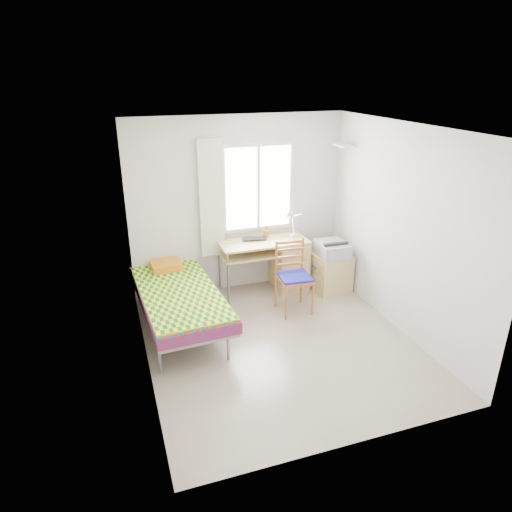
{
  "coord_description": "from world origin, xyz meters",
  "views": [
    {
      "loc": [
        -1.83,
        -4.49,
        3.15
      ],
      "look_at": [
        -0.13,
        0.55,
        0.98
      ],
      "focal_mm": 32.0,
      "sensor_mm": 36.0,
      "label": 1
    }
  ],
  "objects_px": {
    "bed": "(178,294)",
    "printer": "(332,249)",
    "desk": "(285,261)",
    "cabinet": "(330,272)",
    "chair": "(294,272)"
  },
  "relations": [
    {
      "from": "bed",
      "to": "chair",
      "type": "height_order",
      "value": "chair"
    },
    {
      "from": "bed",
      "to": "cabinet",
      "type": "relative_size",
      "value": 3.66
    },
    {
      "from": "cabinet",
      "to": "chair",
      "type": "bearing_deg",
      "value": -159.66
    },
    {
      "from": "bed",
      "to": "desk",
      "type": "bearing_deg",
      "value": 14.72
    },
    {
      "from": "printer",
      "to": "chair",
      "type": "bearing_deg",
      "value": -153.1
    },
    {
      "from": "bed",
      "to": "printer",
      "type": "relative_size",
      "value": 4.25
    },
    {
      "from": "bed",
      "to": "desk",
      "type": "relative_size",
      "value": 1.64
    },
    {
      "from": "desk",
      "to": "cabinet",
      "type": "xyz_separation_m",
      "value": [
        0.63,
        -0.31,
        -0.15
      ]
    },
    {
      "from": "chair",
      "to": "cabinet",
      "type": "bearing_deg",
      "value": 31.0
    },
    {
      "from": "cabinet",
      "to": "printer",
      "type": "xyz_separation_m",
      "value": [
        -0.01,
        -0.02,
        0.4
      ]
    },
    {
      "from": "desk",
      "to": "chair",
      "type": "height_order",
      "value": "chair"
    },
    {
      "from": "desk",
      "to": "cabinet",
      "type": "distance_m",
      "value": 0.72
    },
    {
      "from": "desk",
      "to": "bed",
      "type": "bearing_deg",
      "value": -161.67
    },
    {
      "from": "chair",
      "to": "cabinet",
      "type": "relative_size",
      "value": 1.74
    },
    {
      "from": "desk",
      "to": "printer",
      "type": "distance_m",
      "value": 0.74
    }
  ]
}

